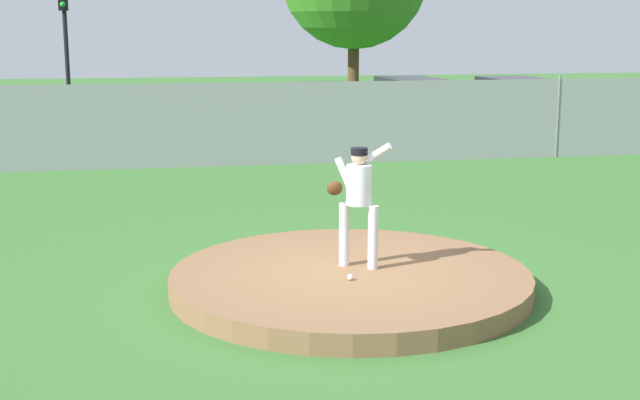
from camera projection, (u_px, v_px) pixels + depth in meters
name	position (u px, v px, depth m)	size (l,w,h in m)	color
ground_plane	(286.00, 198.00, 16.58)	(80.00, 80.00, 0.00)	#386B2D
asphalt_strip	(246.00, 140.00, 24.78)	(44.00, 7.00, 0.01)	#2B2B2D
pitchers_mound	(350.00, 280.00, 10.77)	(4.52, 4.52, 0.25)	brown
pitcher_youth	(358.00, 194.00, 10.73)	(0.81, 0.35, 1.60)	silver
baseball	(350.00, 277.00, 10.33)	(0.07, 0.07, 0.07)	white
chainlink_fence	(263.00, 124.00, 20.25)	(37.24, 0.07, 2.06)	gray
parked_car_slate	(411.00, 108.00, 25.74)	(2.04, 4.88, 1.73)	slate
parked_car_silver	(514.00, 107.00, 26.20)	(2.07, 4.51, 1.70)	#B7BABF
parked_car_teal	(325.00, 113.00, 24.70)	(1.85, 4.22, 1.63)	#146066
traffic_cone_orange	(157.00, 131.00, 24.80)	(0.40, 0.40, 0.55)	orange
traffic_light_near	(65.00, 28.00, 27.00)	(0.28, 0.46, 4.62)	black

